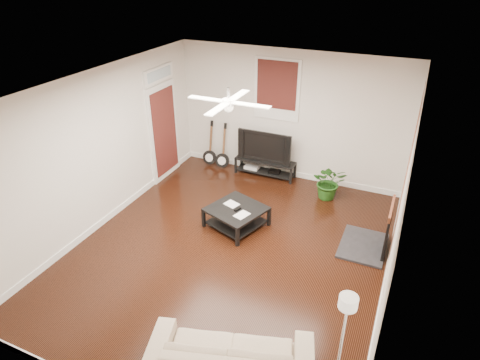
# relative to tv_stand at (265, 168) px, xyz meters

# --- Properties ---
(room) EXTENTS (5.01, 6.01, 2.81)m
(room) POSITION_rel_tv_stand_xyz_m (0.44, -2.78, 1.21)
(room) COLOR black
(room) RESTS_ON ground
(brick_accent) EXTENTS (0.02, 2.20, 2.80)m
(brick_accent) POSITION_rel_tv_stand_xyz_m (2.92, -1.78, 1.21)
(brick_accent) COLOR brown
(brick_accent) RESTS_ON floor
(fireplace) EXTENTS (0.80, 1.10, 0.92)m
(fireplace) POSITION_rel_tv_stand_xyz_m (2.64, -1.78, 0.27)
(fireplace) COLOR black
(fireplace) RESTS_ON floor
(window_back) EXTENTS (1.00, 0.06, 1.30)m
(window_back) POSITION_rel_tv_stand_xyz_m (0.14, 0.19, 1.76)
(window_back) COLOR black
(window_back) RESTS_ON wall_back
(door_left) EXTENTS (0.08, 1.00, 2.50)m
(door_left) POSITION_rel_tv_stand_xyz_m (-2.02, -0.88, 1.06)
(door_left) COLOR white
(door_left) RESTS_ON wall_left
(tv_stand) EXTENTS (1.36, 0.36, 0.38)m
(tv_stand) POSITION_rel_tv_stand_xyz_m (0.00, 0.00, 0.00)
(tv_stand) COLOR black
(tv_stand) RESTS_ON floor
(tv) EXTENTS (1.22, 0.16, 0.70)m
(tv) POSITION_rel_tv_stand_xyz_m (0.00, 0.02, 0.54)
(tv) COLOR black
(tv) RESTS_ON tv_stand
(coffee_table) EXTENTS (1.15, 1.15, 0.38)m
(coffee_table) POSITION_rel_tv_stand_xyz_m (0.24, -2.09, 0.00)
(coffee_table) COLOR black
(coffee_table) RESTS_ON floor
(sofa) EXTENTS (2.08, 1.29, 0.57)m
(sofa) POSITION_rel_tv_stand_xyz_m (1.43, -4.90, 0.09)
(sofa) COLOR tan
(sofa) RESTS_ON floor
(floor_lamp) EXTENTS (0.33, 0.33, 1.59)m
(floor_lamp) POSITION_rel_tv_stand_xyz_m (2.64, -4.80, 0.60)
(floor_lamp) COLOR white
(floor_lamp) RESTS_ON floor
(potted_plant) EXTENTS (0.79, 0.72, 0.74)m
(potted_plant) POSITION_rel_tv_stand_xyz_m (1.54, -0.41, 0.18)
(potted_plant) COLOR #1F5217
(potted_plant) RESTS_ON floor
(guitar_left) EXTENTS (0.34, 0.25, 1.07)m
(guitar_left) POSITION_rel_tv_stand_xyz_m (-1.39, -0.03, 0.35)
(guitar_left) COLOR black
(guitar_left) RESTS_ON floor
(guitar_right) EXTENTS (0.36, 0.28, 1.07)m
(guitar_right) POSITION_rel_tv_stand_xyz_m (-1.04, -0.06, 0.35)
(guitar_right) COLOR black
(guitar_right) RESTS_ON floor
(ceiling_fan) EXTENTS (1.24, 1.24, 0.32)m
(ceiling_fan) POSITION_rel_tv_stand_xyz_m (0.44, -2.78, 2.41)
(ceiling_fan) COLOR white
(ceiling_fan) RESTS_ON ceiling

